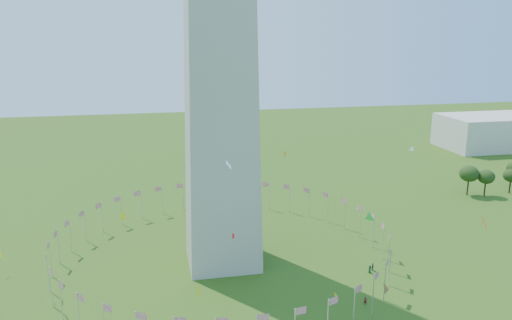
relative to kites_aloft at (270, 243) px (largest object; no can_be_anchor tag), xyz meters
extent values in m
cylinder|color=silver|center=(34.78, 28.04, -11.90)|extent=(0.24, 0.24, 9.00)
cylinder|color=silver|center=(34.17, 34.98, -11.90)|extent=(0.24, 0.24, 9.00)
cylinder|color=silver|center=(32.37, 41.72, -11.90)|extent=(0.24, 0.24, 9.00)
cylinder|color=silver|center=(29.42, 48.04, -11.90)|extent=(0.24, 0.24, 9.00)
cylinder|color=silver|center=(25.42, 53.75, -11.90)|extent=(0.24, 0.24, 9.00)
cylinder|color=silver|center=(20.49, 58.68, -11.90)|extent=(0.24, 0.24, 9.00)
cylinder|color=silver|center=(14.78, 62.68, -11.90)|extent=(0.24, 0.24, 9.00)
cylinder|color=silver|center=(8.46, 65.63, -11.90)|extent=(0.24, 0.24, 9.00)
cylinder|color=silver|center=(1.73, 67.43, -11.90)|extent=(0.24, 0.24, 9.00)
cylinder|color=silver|center=(-5.22, 68.04, -11.90)|extent=(0.24, 0.24, 9.00)
cylinder|color=silver|center=(-12.17, 67.43, -11.90)|extent=(0.24, 0.24, 9.00)
cylinder|color=silver|center=(-18.90, 65.63, -11.90)|extent=(0.24, 0.24, 9.00)
cylinder|color=silver|center=(-25.22, 62.68, -11.90)|extent=(0.24, 0.24, 9.00)
cylinder|color=silver|center=(-30.93, 58.68, -11.90)|extent=(0.24, 0.24, 9.00)
cylinder|color=silver|center=(-35.86, 53.75, -11.90)|extent=(0.24, 0.24, 9.00)
cylinder|color=silver|center=(-39.86, 48.04, -11.90)|extent=(0.24, 0.24, 9.00)
cylinder|color=silver|center=(-42.81, 41.72, -11.90)|extent=(0.24, 0.24, 9.00)
cylinder|color=silver|center=(-44.61, 34.98, -11.90)|extent=(0.24, 0.24, 9.00)
cylinder|color=silver|center=(-45.22, 28.04, -11.90)|extent=(0.24, 0.24, 9.00)
cylinder|color=silver|center=(-44.61, 21.09, -11.90)|extent=(0.24, 0.24, 9.00)
cylinder|color=silver|center=(-42.81, 14.36, -11.90)|extent=(0.24, 0.24, 9.00)
cylinder|color=silver|center=(-39.86, 8.04, -11.90)|extent=(0.24, 0.24, 9.00)
cylinder|color=silver|center=(-35.86, 2.33, -11.90)|extent=(0.24, 0.24, 9.00)
cylinder|color=silver|center=(14.78, -6.60, -11.90)|extent=(0.24, 0.24, 9.00)
cylinder|color=silver|center=(20.49, -2.60, -11.90)|extent=(0.24, 0.24, 9.00)
cylinder|color=silver|center=(25.42, 2.33, -11.90)|extent=(0.24, 0.24, 9.00)
cylinder|color=silver|center=(29.42, 8.04, -11.90)|extent=(0.24, 0.24, 9.00)
cylinder|color=silver|center=(32.37, 14.36, -11.90)|extent=(0.24, 0.24, 9.00)
cylinder|color=silver|center=(34.17, 21.09, -11.90)|extent=(0.24, 0.24, 9.00)
cube|color=beige|center=(144.78, 128.04, -8.40)|extent=(50.00, 30.00, 16.00)
imported|color=#5B1418|center=(20.92, 1.61, -15.51)|extent=(0.72, 0.55, 1.77)
imported|color=#183D24|center=(27.89, 14.70, -15.43)|extent=(1.07, 0.84, 1.93)
imported|color=#1D2745|center=(29.04, 15.65, -15.44)|extent=(1.00, 1.27, 1.91)
plane|color=green|center=(21.57, 3.26, 2.26)|extent=(1.29, 2.36, 2.63)
plane|color=orange|center=(19.04, -34.18, 15.62)|extent=(1.18, 1.93, 1.78)
plane|color=yellow|center=(-26.61, 0.07, 7.41)|extent=(0.40, 1.79, 1.84)
plane|color=red|center=(-5.21, 11.58, -2.87)|extent=(1.20, 0.48, 1.27)
plane|color=white|center=(-8.52, -4.88, 17.08)|extent=(1.72, 0.93, 1.57)
plane|color=orange|center=(9.46, 24.84, 11.23)|extent=(0.81, 1.00, 1.28)
plane|color=yellow|center=(12.90, -2.02, -11.40)|extent=(0.91, 1.61, 1.57)
plane|color=yellow|center=(-14.03, -2.87, -6.92)|extent=(2.05, 0.95, 2.19)
plane|color=white|center=(33.48, 9.81, 14.51)|extent=(0.95, 0.70, 1.03)
plane|color=yellow|center=(18.77, -10.77, -5.89)|extent=(2.11, 2.01, 1.90)
ellipsoid|color=#2A4717|center=(86.35, 62.56, -11.20)|extent=(6.65, 6.65, 10.39)
ellipsoid|color=#2A4717|center=(91.83, 60.79, -11.82)|extent=(5.86, 5.86, 9.15)
ellipsoid|color=#2A4717|center=(102.42, 61.51, -12.08)|extent=(5.53, 5.53, 8.64)
camera|label=1|loc=(-20.83, -85.18, 38.39)|focal=35.00mm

